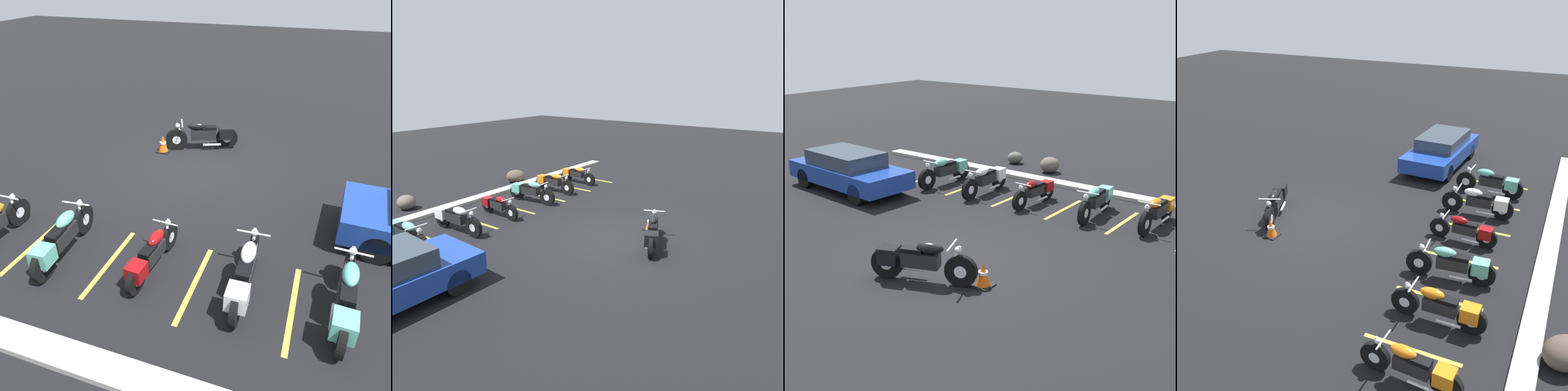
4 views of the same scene
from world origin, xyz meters
TOP-DOWN VIEW (x-y plane):
  - ground at (0.00, 0.00)m, footprint 60.00×60.00m
  - motorcycle_black_featured at (0.06, -1.24)m, footprint 2.19×1.11m
  - parked_bike_0 at (-4.27, 4.67)m, footprint 0.65×2.32m
  - parked_bike_1 at (-2.55, 4.65)m, footprint 0.63×2.26m
  - parked_bike_2 at (-0.73, 4.65)m, footprint 0.55×1.97m
  - parked_bike_3 at (1.18, 4.83)m, footprint 0.63×2.23m
  - parked_bike_4 at (2.86, 5.03)m, footprint 0.60×2.14m
  - car_blue at (-6.31, 2.21)m, footprint 4.40×2.06m
  - concrete_curb at (0.00, 6.85)m, footprint 18.00×0.50m
  - landscape_rock_0 at (-2.27, 8.08)m, footprint 0.80×0.80m
  - landscape_rock_2 at (-4.03, 8.44)m, footprint 0.77×0.76m
  - traffic_cone at (1.28, -0.58)m, footprint 0.40×0.40m
  - stall_line_0 at (-5.29, 4.71)m, footprint 0.10×2.10m
  - stall_line_1 at (-3.46, 4.71)m, footprint 0.10×2.10m
  - stall_line_2 at (-1.63, 4.71)m, footprint 0.10×2.10m
  - stall_line_3 at (0.20, 4.71)m, footprint 0.10×2.10m
  - stall_line_4 at (2.03, 4.71)m, footprint 0.10×2.10m

SIDE VIEW (x-z plane):
  - ground at x=0.00m, z-range 0.00..0.00m
  - stall_line_0 at x=-5.29m, z-range 0.00..0.00m
  - stall_line_1 at x=-3.46m, z-range 0.00..0.00m
  - stall_line_2 at x=-1.63m, z-range 0.00..0.00m
  - stall_line_3 at x=0.20m, z-range 0.00..0.00m
  - stall_line_4 at x=2.03m, z-range 0.00..0.00m
  - concrete_curb at x=0.00m, z-range 0.00..0.12m
  - landscape_rock_2 at x=-4.03m, z-range 0.00..0.45m
  - traffic_cone at x=1.28m, z-range -0.02..0.53m
  - landscape_rock_0 at x=-2.27m, z-range 0.00..0.57m
  - parked_bike_2 at x=-0.73m, z-range 0.02..0.80m
  - parked_bike_4 at x=2.86m, z-range 0.03..0.87m
  - parked_bike_3 at x=1.18m, z-range 0.03..0.90m
  - parked_bike_1 at x=-2.55m, z-range 0.03..0.92m
  - parked_bike_0 at x=-4.27m, z-range 0.03..0.94m
  - motorcycle_black_featured at x=0.06m, z-range 0.03..0.95m
  - car_blue at x=-6.31m, z-range 0.04..1.32m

